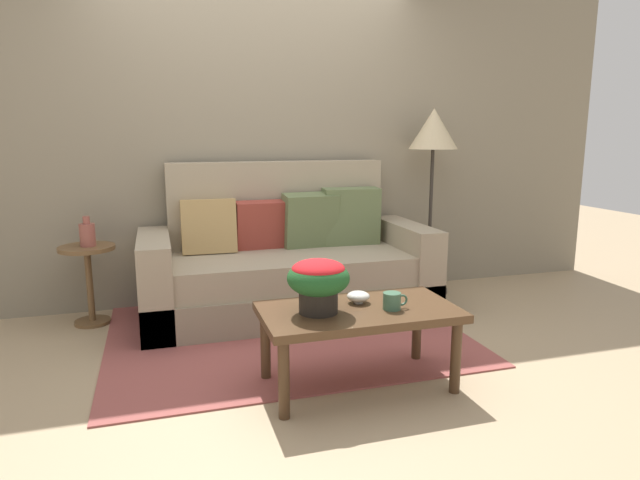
% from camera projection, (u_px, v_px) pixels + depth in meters
% --- Properties ---
extents(ground_plane, '(14.00, 14.00, 0.00)m').
position_uv_depth(ground_plane, '(292.00, 344.00, 3.57)').
color(ground_plane, tan).
extents(wall_back, '(6.40, 0.12, 2.93)m').
position_uv_depth(wall_back, '(256.00, 119.00, 4.38)').
color(wall_back, gray).
rests_on(wall_back, ground).
extents(area_rug, '(2.34, 1.87, 0.01)m').
position_uv_depth(area_rug, '(285.00, 333.00, 3.76)').
color(area_rug, '#994C47').
rests_on(area_rug, ground).
extents(couch, '(2.14, 0.91, 1.14)m').
position_uv_depth(couch, '(287.00, 266.00, 4.18)').
color(couch, gray).
rests_on(couch, ground).
extents(coffee_table, '(1.04, 0.57, 0.44)m').
position_uv_depth(coffee_table, '(359.00, 318.00, 2.92)').
color(coffee_table, '#442D1B').
rests_on(coffee_table, ground).
extents(side_table, '(0.38, 0.38, 0.57)m').
position_uv_depth(side_table, '(88.00, 270.00, 3.89)').
color(side_table, brown).
rests_on(side_table, ground).
extents(floor_lamp, '(0.40, 0.40, 1.56)m').
position_uv_depth(floor_lamp, '(433.00, 140.00, 4.51)').
color(floor_lamp, '#2D2823').
rests_on(floor_lamp, ground).
extents(potted_plant, '(0.32, 0.32, 0.28)m').
position_uv_depth(potted_plant, '(318.00, 280.00, 2.80)').
color(potted_plant, black).
rests_on(potted_plant, coffee_table).
extents(coffee_mug, '(0.14, 0.09, 0.09)m').
position_uv_depth(coffee_mug, '(392.00, 301.00, 2.88)').
color(coffee_mug, '#3D664C').
rests_on(coffee_mug, coffee_table).
extents(snack_bowl, '(0.13, 0.13, 0.07)m').
position_uv_depth(snack_bowl, '(358.00, 297.00, 2.99)').
color(snack_bowl, silver).
rests_on(snack_bowl, coffee_table).
extents(table_vase, '(0.11, 0.11, 0.21)m').
position_uv_depth(table_vase, '(87.00, 234.00, 3.83)').
color(table_vase, '#934C42').
rests_on(table_vase, side_table).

